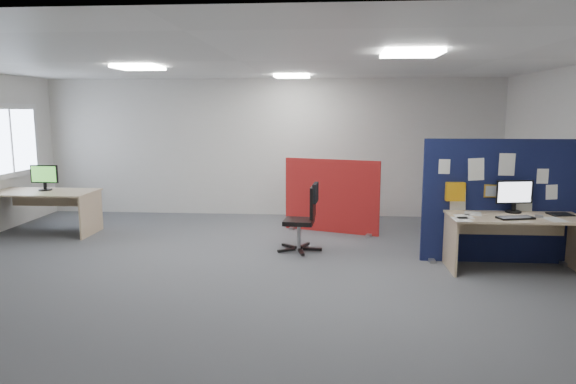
# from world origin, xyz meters

# --- Properties ---
(floor) EXTENTS (9.00, 9.00, 0.00)m
(floor) POSITION_xyz_m (0.00, 0.00, 0.00)
(floor) COLOR #4F5257
(floor) RESTS_ON ground
(ceiling) EXTENTS (9.00, 7.00, 0.02)m
(ceiling) POSITION_xyz_m (0.00, 0.00, 2.70)
(ceiling) COLOR white
(ceiling) RESTS_ON wall_back
(wall_back) EXTENTS (9.00, 0.02, 2.70)m
(wall_back) POSITION_xyz_m (0.00, 3.50, 1.35)
(wall_back) COLOR silver
(wall_back) RESTS_ON floor
(wall_front) EXTENTS (9.00, 0.02, 2.70)m
(wall_front) POSITION_xyz_m (0.00, -3.50, 1.35)
(wall_front) COLOR silver
(wall_front) RESTS_ON floor
(window) EXTENTS (0.06, 1.70, 1.30)m
(window) POSITION_xyz_m (-4.44, 2.00, 1.55)
(window) COLOR white
(window) RESTS_ON wall_left
(ceiling_lights) EXTENTS (4.10, 4.10, 0.04)m
(ceiling_lights) POSITION_xyz_m (0.33, 0.67, 2.67)
(ceiling_lights) COLOR white
(ceiling_lights) RESTS_ON ceiling
(navy_divider) EXTENTS (2.06, 0.30, 1.70)m
(navy_divider) POSITION_xyz_m (3.46, 0.47, 0.85)
(navy_divider) COLOR #0F1939
(navy_divider) RESTS_ON floor
(main_desk) EXTENTS (1.70, 0.76, 0.73)m
(main_desk) POSITION_xyz_m (3.58, 0.12, 0.56)
(main_desk) COLOR tan
(main_desk) RESTS_ON floor
(monitor_main) EXTENTS (0.50, 0.21, 0.43)m
(monitor_main) POSITION_xyz_m (3.62, 0.33, 0.97)
(monitor_main) COLOR black
(monitor_main) RESTS_ON main_desk
(keyboard) EXTENTS (0.48, 0.28, 0.02)m
(keyboard) POSITION_xyz_m (3.51, -0.08, 0.74)
(keyboard) COLOR black
(keyboard) RESTS_ON main_desk
(mouse) EXTENTS (0.11, 0.08, 0.03)m
(mouse) POSITION_xyz_m (3.83, 0.01, 0.74)
(mouse) COLOR #929397
(mouse) RESTS_ON main_desk
(paper_tray) EXTENTS (0.31, 0.26, 0.01)m
(paper_tray) POSITION_xyz_m (4.18, 0.22, 0.74)
(paper_tray) COLOR black
(paper_tray) RESTS_ON main_desk
(red_divider) EXTENTS (1.61, 0.58, 1.26)m
(red_divider) POSITION_xyz_m (1.21, 2.08, 0.62)
(red_divider) COLOR #AF2016
(red_divider) RESTS_ON floor
(second_desk) EXTENTS (1.75, 0.88, 0.73)m
(second_desk) POSITION_xyz_m (-3.68, 1.62, 0.56)
(second_desk) COLOR tan
(second_desk) RESTS_ON floor
(monitor_second) EXTENTS (0.48, 0.22, 0.44)m
(monitor_second) POSITION_xyz_m (-3.67, 1.69, 0.97)
(monitor_second) COLOR black
(monitor_second) RESTS_ON second_desk
(office_chair) EXTENTS (0.66, 0.67, 1.01)m
(office_chair) POSITION_xyz_m (0.83, 0.81, 0.58)
(office_chair) COLOR black
(office_chair) RESTS_ON floor
(desk_papers) EXTENTS (1.40, 0.71, 0.00)m
(desk_papers) POSITION_xyz_m (3.19, -0.02, 0.73)
(desk_papers) COLOR white
(desk_papers) RESTS_ON main_desk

